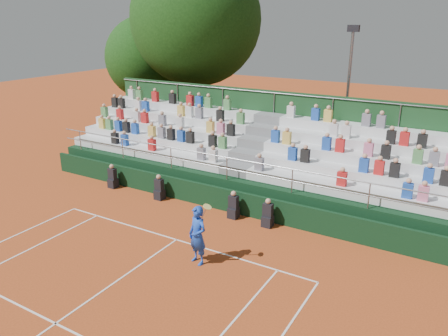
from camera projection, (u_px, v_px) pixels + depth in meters
The scene contains 8 objects.
ground at pixel (176, 240), 16.29m from camera, with size 90.00×90.00×0.00m, color #B1481D.
courtside_wall at pixel (220, 199), 18.73m from camera, with size 20.00×0.15×1.00m, color black.
line_officials at pixel (188, 196), 19.03m from camera, with size 8.69×0.40×1.19m.
grandstand at pixel (255, 165), 21.18m from camera, with size 20.00×5.20×4.40m.
tennis_player at pixel (198, 235), 14.44m from camera, with size 0.96×0.68×2.22m.
tree_west at pixel (147, 58), 29.60m from camera, with size 5.57×5.57×8.06m.
tree_east at pixel (196, 20), 26.94m from camera, with size 8.09×8.09×11.77m.
floodlight_mast at pixel (348, 85), 23.50m from camera, with size 0.60×0.25×7.51m.
Camera 1 is at (8.91, -11.61, 7.84)m, focal length 35.00 mm.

